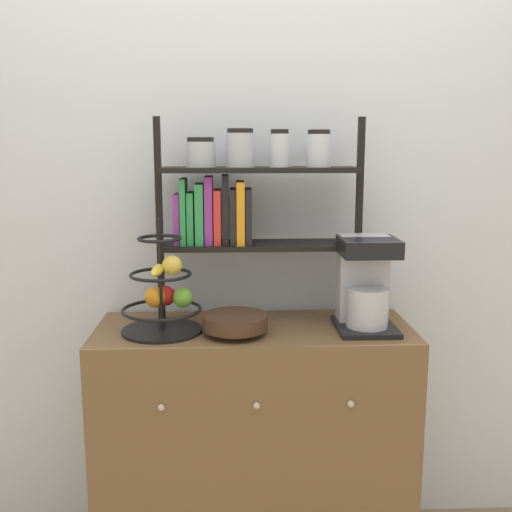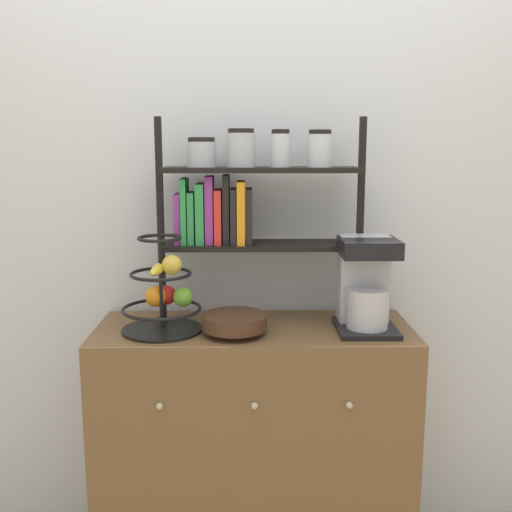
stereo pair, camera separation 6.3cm
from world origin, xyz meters
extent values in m
cube|color=silver|center=(0.00, 0.49, 1.30)|extent=(7.00, 0.05, 2.60)
cube|color=brown|center=(0.00, 0.22, 0.46)|extent=(1.16, 0.45, 0.92)
sphere|color=#B2AD8C|center=(-0.32, -0.01, 0.72)|extent=(0.02, 0.02, 0.02)
sphere|color=#B2AD8C|center=(0.00, -0.01, 0.72)|extent=(0.02, 0.02, 0.02)
sphere|color=#B2AD8C|center=(0.32, -0.01, 0.72)|extent=(0.02, 0.02, 0.02)
cube|color=black|center=(0.40, 0.18, 0.93)|extent=(0.21, 0.25, 0.02)
cube|color=#B7B7BC|center=(0.40, 0.25, 1.10)|extent=(0.18, 0.10, 0.32)
cylinder|color=#B7B7BC|center=(0.40, 0.16, 1.01)|extent=(0.15, 0.15, 0.14)
cube|color=black|center=(0.40, 0.17, 1.22)|extent=(0.20, 0.20, 0.06)
cylinder|color=black|center=(-0.33, 0.18, 0.92)|extent=(0.29, 0.29, 0.01)
cylinder|color=black|center=(-0.33, 0.18, 1.13)|extent=(0.01, 0.01, 0.40)
torus|color=black|center=(-0.33, 0.18, 1.00)|extent=(0.28, 0.28, 0.01)
torus|color=black|center=(-0.33, 0.18, 1.13)|extent=(0.22, 0.22, 0.01)
torus|color=black|center=(-0.33, 0.18, 1.26)|extent=(0.16, 0.16, 0.01)
sphere|color=red|center=(-0.32, 0.24, 1.04)|extent=(0.07, 0.07, 0.07)
sphere|color=#6BAD33|center=(-0.26, 0.21, 1.04)|extent=(0.07, 0.07, 0.07)
sphere|color=orange|center=(-0.35, 0.21, 1.04)|extent=(0.08, 0.08, 0.08)
ellipsoid|color=yellow|center=(-0.34, 0.16, 1.15)|extent=(0.05, 0.15, 0.04)
sphere|color=gold|center=(-0.29, 0.17, 1.16)|extent=(0.07, 0.07, 0.07)
cylinder|color=#422819|center=(-0.07, 0.14, 0.93)|extent=(0.13, 0.13, 0.02)
cylinder|color=#422819|center=(-0.07, 0.14, 0.97)|extent=(0.23, 0.23, 0.05)
cube|color=black|center=(-0.34, 0.32, 1.30)|extent=(0.02, 0.02, 0.76)
cube|color=black|center=(0.40, 0.32, 1.30)|extent=(0.02, 0.02, 0.76)
cube|color=black|center=(0.03, 0.32, 1.21)|extent=(0.72, 0.20, 0.02)
cube|color=black|center=(0.03, 0.32, 1.49)|extent=(0.72, 0.20, 0.02)
cube|color=#8C338C|center=(-0.28, 0.32, 1.31)|extent=(0.02, 0.13, 0.18)
cube|color=#2D8C47|center=(-0.25, 0.32, 1.34)|extent=(0.02, 0.14, 0.24)
cube|color=#2D8C47|center=(-0.23, 0.32, 1.31)|extent=(0.02, 0.13, 0.19)
cube|color=#2D8C47|center=(-0.20, 0.32, 1.33)|extent=(0.03, 0.14, 0.22)
cube|color=#8C338C|center=(-0.16, 0.32, 1.34)|extent=(0.03, 0.13, 0.25)
cube|color=red|center=(-0.13, 0.32, 1.32)|extent=(0.03, 0.14, 0.20)
cube|color=black|center=(-0.10, 0.32, 1.34)|extent=(0.02, 0.12, 0.25)
cube|color=black|center=(-0.07, 0.32, 1.32)|extent=(0.02, 0.15, 0.20)
cube|color=orange|center=(-0.05, 0.32, 1.33)|extent=(0.03, 0.16, 0.23)
cube|color=black|center=(-0.02, 0.32, 1.32)|extent=(0.02, 0.15, 0.20)
cylinder|color=#ADB2B7|center=(-0.19, 0.32, 1.54)|extent=(0.11, 0.11, 0.09)
cylinder|color=black|center=(-0.19, 0.32, 1.60)|extent=(0.10, 0.10, 0.02)
cylinder|color=#ADB2B7|center=(-0.05, 0.32, 1.56)|extent=(0.11, 0.11, 0.12)
cylinder|color=black|center=(-0.05, 0.32, 1.63)|extent=(0.09, 0.09, 0.02)
cylinder|color=silver|center=(0.10, 0.32, 1.56)|extent=(0.07, 0.07, 0.12)
cylinder|color=black|center=(0.10, 0.32, 1.62)|extent=(0.07, 0.07, 0.02)
cylinder|color=silver|center=(0.24, 0.32, 1.56)|extent=(0.09, 0.09, 0.12)
cylinder|color=black|center=(0.24, 0.32, 1.62)|extent=(0.08, 0.08, 0.02)
camera|label=1|loc=(-0.08, -1.88, 1.57)|focal=42.00mm
camera|label=2|loc=(-0.02, -1.88, 1.57)|focal=42.00mm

